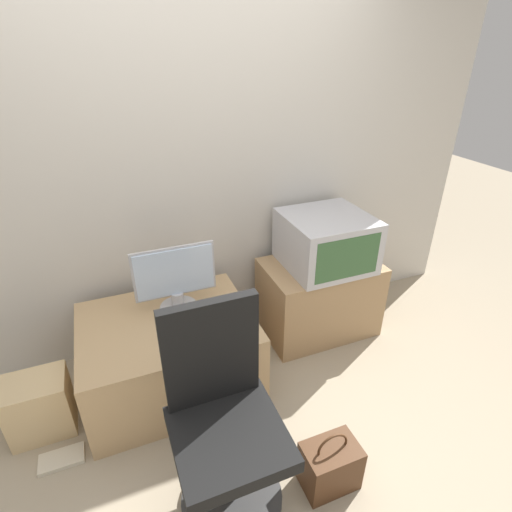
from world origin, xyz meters
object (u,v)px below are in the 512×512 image
keyboard (192,331)px  mouse (233,322)px  main_monitor (175,279)px  handbag (330,465)px  book (62,459)px  crt_tv (326,241)px  cardboard_box_lower (40,406)px  office_chair (224,424)px

keyboard → mouse: (0.24, -0.02, 0.01)m
main_monitor → handbag: 1.31m
book → mouse: bearing=8.2°
crt_tv → book: bearing=-165.4°
crt_tv → mouse: bearing=-157.7°
mouse → cardboard_box_lower: 1.17m
crt_tv → office_chair: 1.45m
office_chair → book: 1.01m
mouse → main_monitor: bearing=133.0°
office_chair → handbag: 0.61m
main_monitor → crt_tv: (1.06, 0.05, 0.04)m
keyboard → cardboard_box_lower: (-0.87, 0.09, -0.33)m
keyboard → handbag: keyboard is taller
keyboard → mouse: 0.24m
mouse → crt_tv: size_ratio=0.11×
main_monitor → keyboard: (0.02, -0.26, -0.20)m
mouse → office_chair: size_ratio=0.06×
handbag → book: 1.41m
main_monitor → office_chair: (0.01, -0.90, -0.25)m
keyboard → crt_tv: 1.11m
main_monitor → crt_tv: 1.07m
office_chair → crt_tv: bearing=41.7°
keyboard → crt_tv: bearing=16.5°
crt_tv → handbag: (-0.58, -1.11, -0.62)m
office_chair → handbag: office_chair is taller
mouse → book: mouse is taller
crt_tv → cardboard_box_lower: (-1.92, -0.22, -0.57)m
main_monitor → office_chair: bearing=-89.5°
crt_tv → book: 2.03m
main_monitor → mouse: size_ratio=8.07×
office_chair → keyboard: bearing=88.7°
main_monitor → mouse: 0.43m
mouse → book: 1.16m
main_monitor → book: (-0.77, -0.43, -0.70)m
keyboard → crt_tv: crt_tv is taller
office_chair → handbag: bearing=-19.2°
main_monitor → keyboard: main_monitor is taller
office_chair → handbag: (0.48, -0.17, -0.33)m
main_monitor → office_chair: 0.93m
main_monitor → keyboard: size_ratio=1.41×
office_chair → cardboard_box_lower: (-0.86, 0.72, -0.28)m
main_monitor → handbag: size_ratio=1.39×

